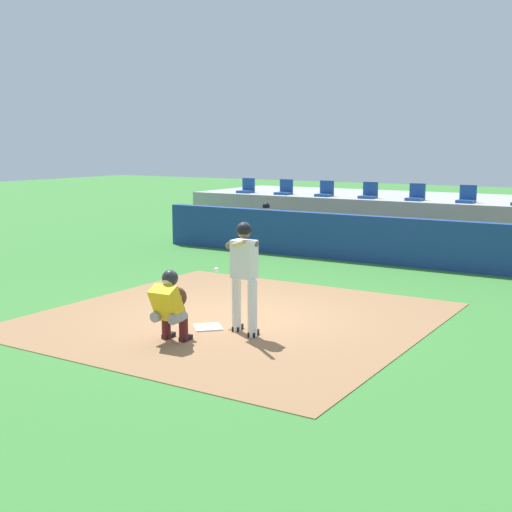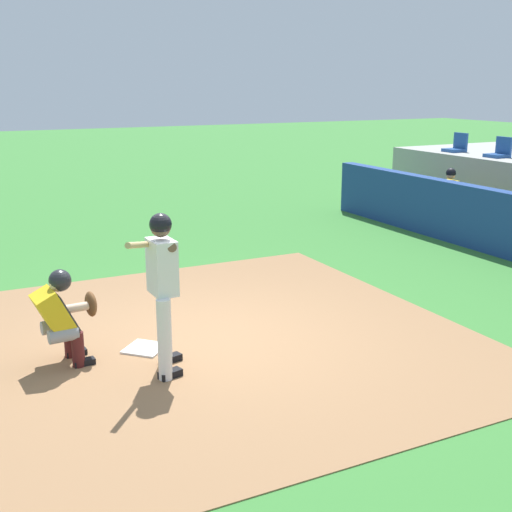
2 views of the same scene
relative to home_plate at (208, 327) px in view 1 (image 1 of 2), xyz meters
name	(u,v)px [view 1 (image 1 of 2)]	position (x,y,z in m)	size (l,w,h in m)	color
ground_plane	(235,318)	(0.00, 0.80, -0.02)	(80.00, 80.00, 0.00)	#387A33
dirt_infield	(235,318)	(0.00, 0.80, -0.02)	(6.40, 6.40, 0.01)	#936B47
home_plate	(208,327)	(0.00, 0.00, 0.00)	(0.44, 0.44, 0.02)	white
batter_at_plate	(244,271)	(0.69, 0.03, 1.01)	(0.71, 0.74, 1.80)	silver
catcher_crouched	(170,303)	(-0.02, -0.92, 0.59)	(0.51, 1.65, 1.13)	gray
dugout_wall	(377,240)	(0.00, 7.30, 0.58)	(13.00, 0.30, 1.20)	navy
dugout_bench	(391,249)	(0.00, 8.30, 0.20)	(11.80, 0.44, 0.45)	olive
dugout_player_0	(264,224)	(-3.87, 8.14, 0.65)	(0.49, 0.70, 1.30)	#939399
stands_platform	(431,220)	(0.00, 11.70, 0.68)	(15.00, 4.40, 1.40)	#9E9E99
stadium_seat_0	(247,189)	(-5.78, 10.18, 1.51)	(0.46, 0.46, 0.48)	#1E478C
stadium_seat_1	(285,190)	(-4.33, 10.18, 1.51)	(0.46, 0.46, 0.48)	#1E478C
stadium_seat_2	(325,192)	(-2.89, 10.18, 1.51)	(0.46, 0.46, 0.48)	#1E478C
stadium_seat_3	(369,194)	(-1.44, 10.18, 1.51)	(0.46, 0.46, 0.48)	#1E478C
stadium_seat_4	(416,196)	(0.00, 10.18, 1.51)	(0.46, 0.46, 0.48)	#1E478C
stadium_seat_5	(467,198)	(1.44, 10.18, 1.51)	(0.46, 0.46, 0.48)	#1E478C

